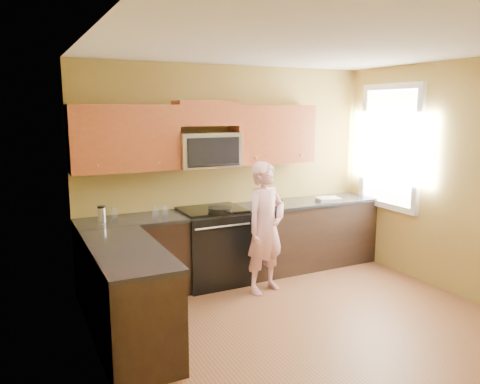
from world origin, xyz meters
TOP-DOWN VIEW (x-y plane):
  - floor at (0.00, 0.00)m, footprint 4.00×4.00m
  - ceiling at (0.00, 0.00)m, footprint 4.00×4.00m
  - wall_back at (0.00, 2.00)m, footprint 4.00×0.00m
  - wall_left at (-2.00, 0.00)m, footprint 0.00×4.00m
  - wall_right at (2.00, 0.00)m, footprint 0.00×4.00m
  - cabinet_back_run at (0.00, 1.70)m, footprint 4.00×0.60m
  - cabinet_left_run at (-1.70, 0.60)m, footprint 0.60×1.60m
  - countertop_back at (0.00, 1.69)m, footprint 4.00×0.62m
  - countertop_left at (-1.69, 0.60)m, footprint 0.62×1.60m
  - stove at (-0.40, 1.68)m, footprint 0.76×0.65m
  - microwave at (-0.40, 1.80)m, footprint 0.76×0.40m
  - upper_cab_left at (-1.39, 1.83)m, footprint 1.22×0.33m
  - upper_cab_right at (0.54, 1.83)m, footprint 1.12×0.33m
  - upper_cab_over_mw at (-0.40, 1.83)m, footprint 0.76×0.33m
  - window at (1.98, 1.20)m, footprint 0.06×1.06m
  - woman at (0.06, 1.15)m, footprint 0.65×0.52m
  - frying_pan at (-0.40, 1.43)m, footprint 0.32×0.51m
  - butter_tub at (0.48, 1.53)m, footprint 0.13×0.13m
  - toast_slice at (0.23, 1.47)m, footprint 0.14×0.14m
  - napkin_a at (0.28, 1.50)m, footprint 0.14×0.15m
  - napkin_b at (0.43, 1.56)m, footprint 0.12×0.13m
  - dish_towel at (1.25, 1.54)m, footprint 0.35×0.31m
  - travel_mug at (-1.71, 1.66)m, footprint 0.11×0.11m
  - glass_a at (-1.54, 1.84)m, footprint 0.09×0.09m
  - glass_b at (-1.11, 1.69)m, footprint 0.08×0.08m
  - glass_c at (-0.98, 1.73)m, footprint 0.08×0.08m

SIDE VIEW (x-z plane):
  - floor at x=0.00m, z-range 0.00..0.00m
  - cabinet_back_run at x=0.00m, z-range 0.00..0.88m
  - cabinet_left_run at x=-1.70m, z-range 0.00..0.88m
  - stove at x=-0.40m, z-range 0.00..0.95m
  - woman at x=0.06m, z-range 0.00..1.55m
  - countertop_back at x=0.00m, z-range 0.88..0.92m
  - countertop_left at x=-1.69m, z-range 0.88..0.92m
  - butter_tub at x=0.48m, z-range 0.88..0.96m
  - travel_mug at x=-1.71m, z-range 0.83..1.01m
  - toast_slice at x=0.23m, z-range 0.92..0.93m
  - dish_towel at x=1.25m, z-range 0.92..0.97m
  - frying_pan at x=-0.40m, z-range 0.92..0.98m
  - napkin_a at x=0.28m, z-range 0.92..0.98m
  - napkin_b at x=0.43m, z-range 0.92..0.99m
  - glass_a at x=-1.54m, z-range 0.92..1.04m
  - glass_b at x=-1.11m, z-range 0.92..1.04m
  - glass_c at x=-0.98m, z-range 0.92..1.04m
  - wall_back at x=0.00m, z-range -0.65..3.35m
  - wall_left at x=-2.00m, z-range -0.65..3.35m
  - wall_right at x=2.00m, z-range -0.65..3.35m
  - microwave at x=-0.40m, z-range 1.24..1.66m
  - upper_cab_left at x=-1.39m, z-range 1.07..1.82m
  - upper_cab_right at x=0.54m, z-range 1.07..1.82m
  - window at x=1.98m, z-range 0.82..2.48m
  - upper_cab_over_mw at x=-0.40m, z-range 1.95..2.25m
  - ceiling at x=0.00m, z-range 2.70..2.70m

